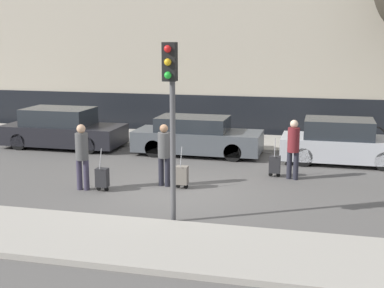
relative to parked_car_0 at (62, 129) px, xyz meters
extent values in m
plane|color=#565451|center=(5.70, -4.69, -0.68)|extent=(80.00, 80.00, 0.00)
cube|color=#A39E93|center=(5.70, -8.44, -0.62)|extent=(28.00, 2.50, 0.12)
cube|color=#A39E93|center=(5.70, 2.31, -0.62)|extent=(28.00, 3.00, 0.12)
cube|color=#B7AD99|center=(5.70, 5.82, 4.08)|extent=(28.00, 2.63, 9.51)
cube|color=black|center=(5.70, 4.49, 0.12)|extent=(27.44, 0.06, 1.60)
cube|color=black|center=(0.05, 0.00, -0.19)|extent=(4.43, 1.89, 0.70)
cube|color=#23282D|center=(-0.13, 0.00, 0.47)|extent=(2.44, 1.66, 0.62)
cylinder|color=black|center=(1.43, -0.85, -0.38)|extent=(0.60, 0.18, 0.60)
cylinder|color=black|center=(1.43, 0.85, -0.38)|extent=(0.60, 0.18, 0.60)
cylinder|color=black|center=(-1.32, -0.85, -0.38)|extent=(0.60, 0.18, 0.60)
cylinder|color=black|center=(-1.32, 0.85, -0.38)|extent=(0.60, 0.18, 0.60)
cube|color=#4C5156|center=(5.19, -0.04, -0.19)|extent=(4.41, 1.70, 0.70)
cube|color=#23282D|center=(5.02, -0.04, 0.41)|extent=(2.43, 1.50, 0.49)
cylinder|color=black|center=(6.56, -0.80, -0.38)|extent=(0.60, 0.18, 0.60)
cylinder|color=black|center=(6.56, 0.72, -0.38)|extent=(0.60, 0.18, 0.60)
cylinder|color=black|center=(3.83, -0.80, -0.38)|extent=(0.60, 0.18, 0.60)
cylinder|color=black|center=(3.83, 0.72, -0.38)|extent=(0.60, 0.18, 0.60)
cube|color=#B7BABF|center=(10.07, -0.13, -0.19)|extent=(3.94, 1.76, 0.70)
cube|color=#23282D|center=(9.92, -0.13, 0.46)|extent=(2.17, 1.55, 0.60)
cylinder|color=black|center=(11.30, 0.66, -0.38)|extent=(0.60, 0.18, 0.60)
cylinder|color=black|center=(8.85, -0.92, -0.38)|extent=(0.60, 0.18, 0.60)
cylinder|color=black|center=(8.85, 0.66, -0.38)|extent=(0.60, 0.18, 0.60)
cylinder|color=#383347|center=(3.34, -5.10, -0.27)|extent=(0.15, 0.15, 0.83)
cylinder|color=#383347|center=(3.14, -5.10, -0.27)|extent=(0.15, 0.15, 0.83)
cylinder|color=#4C4C4C|center=(3.24, -5.10, 0.51)|extent=(0.34, 0.34, 0.72)
sphere|color=tan|center=(3.24, -5.10, 0.99)|extent=(0.23, 0.23, 0.23)
cube|color=#262628|center=(3.79, -5.09, -0.31)|extent=(0.32, 0.24, 0.50)
cylinder|color=black|center=(3.68, -5.09, -0.62)|extent=(0.12, 0.03, 0.12)
cylinder|color=black|center=(3.90, -5.09, -0.62)|extent=(0.12, 0.03, 0.12)
cylinder|color=gray|center=(3.79, -5.16, 0.22)|extent=(0.02, 0.19, 0.53)
cylinder|color=#23232D|center=(5.34, -4.22, -0.28)|extent=(0.15, 0.15, 0.80)
cylinder|color=#23232D|center=(5.15, -4.18, -0.28)|extent=(0.15, 0.15, 0.80)
cylinder|color=#4C4C4C|center=(5.24, -4.20, 0.47)|extent=(0.34, 0.34, 0.70)
sphere|color=#936B4C|center=(5.24, -4.20, 0.93)|extent=(0.23, 0.23, 0.23)
cube|color=slate|center=(5.78, -4.33, -0.31)|extent=(0.32, 0.24, 0.50)
cylinder|color=black|center=(5.67, -4.33, -0.62)|extent=(0.12, 0.03, 0.12)
cylinder|color=black|center=(5.89, -4.33, -0.62)|extent=(0.12, 0.03, 0.12)
cylinder|color=gray|center=(5.78, -4.40, 0.21)|extent=(0.02, 0.19, 0.53)
cylinder|color=#23232D|center=(8.52, -2.58, -0.28)|extent=(0.15, 0.15, 0.80)
cylinder|color=#23232D|center=(8.71, -2.64, -0.28)|extent=(0.15, 0.15, 0.80)
cylinder|color=maroon|center=(8.62, -2.61, 0.47)|extent=(0.34, 0.34, 0.70)
sphere|color=beige|center=(8.62, -2.61, 0.94)|extent=(0.23, 0.23, 0.23)
cube|color=#262628|center=(8.09, -2.45, -0.31)|extent=(0.32, 0.24, 0.50)
cylinder|color=black|center=(7.98, -2.45, -0.62)|extent=(0.12, 0.03, 0.12)
cylinder|color=black|center=(8.20, -2.45, -0.62)|extent=(0.12, 0.03, 0.12)
cylinder|color=gray|center=(8.09, -2.52, 0.21)|extent=(0.02, 0.19, 0.53)
cylinder|color=#515154|center=(6.29, -6.94, 1.28)|extent=(0.12, 0.12, 3.92)
cube|color=black|center=(6.29, -7.12, 2.84)|extent=(0.28, 0.24, 0.80)
sphere|color=red|center=(6.29, -7.27, 3.11)|extent=(0.15, 0.15, 0.15)
sphere|color=gold|center=(6.29, -7.27, 2.84)|extent=(0.15, 0.15, 0.15)
sphere|color=green|center=(6.29, -7.27, 2.58)|extent=(0.15, 0.15, 0.15)
torus|color=black|center=(11.30, 2.52, -0.20)|extent=(0.72, 0.06, 0.72)
torus|color=black|center=(10.25, 2.52, -0.20)|extent=(0.72, 0.06, 0.72)
cylinder|color=black|center=(10.77, 2.52, 0.00)|extent=(1.00, 0.05, 0.05)
cylinder|color=black|center=(10.58, 2.52, 0.20)|extent=(0.04, 0.04, 0.40)
camera|label=1|loc=(9.45, -17.83, 3.32)|focal=50.00mm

